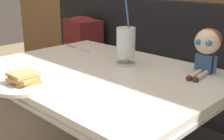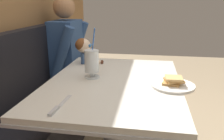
{
  "view_description": "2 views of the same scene",
  "coord_description": "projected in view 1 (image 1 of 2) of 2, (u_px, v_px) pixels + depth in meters",
  "views": [
    {
      "loc": [
        0.94,
        -0.7,
        1.14
      ],
      "look_at": [
        0.11,
        0.15,
        0.77
      ],
      "focal_mm": 47.34,
      "sensor_mm": 36.0,
      "label": 1
    },
    {
      "loc": [
        -1.34,
        -0.03,
        1.21
      ],
      "look_at": [
        0.07,
        0.2,
        0.79
      ],
      "focal_mm": 37.05,
      "sensor_mm": 36.0,
      "label": 2
    }
  ],
  "objects": [
    {
      "name": "diner_table",
      "position": [
        100.0,
        109.0,
        1.41
      ],
      "size": [
        1.11,
        0.81,
        0.74
      ],
      "color": "silver",
      "rests_on": "ground"
    },
    {
      "name": "milkshake_glass",
      "position": [
        126.0,
        44.0,
        1.4
      ],
      "size": [
        0.1,
        0.1,
        0.32
      ],
      "color": "silver",
      "rests_on": "diner_table"
    },
    {
      "name": "seated_doll",
      "position": [
        207.0,
        44.0,
        1.27
      ],
      "size": [
        0.13,
        0.22,
        0.2
      ],
      "color": "#385689",
      "rests_on": "diner_table"
    },
    {
      "name": "toast_plate",
      "position": [
        25.0,
        82.0,
        1.14
      ],
      "size": [
        0.25,
        0.25,
        0.06
      ],
      "color": "white",
      "rests_on": "diner_table"
    },
    {
      "name": "backpack",
      "position": [
        82.0,
        41.0,
        2.35
      ],
      "size": [
        0.34,
        0.3,
        0.41
      ],
      "color": "maroon",
      "rests_on": "booth_bench"
    },
    {
      "name": "booth_bench",
      "position": [
        171.0,
        110.0,
        1.9
      ],
      "size": [
        2.6,
        0.48,
        1.0
      ],
      "color": "black",
      "rests_on": "ground"
    },
    {
      "name": "butter_knife",
      "position": [
        74.0,
        47.0,
        1.77
      ],
      "size": [
        0.24,
        0.03,
        0.01
      ],
      "color": "silver",
      "rests_on": "diner_table"
    }
  ]
}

